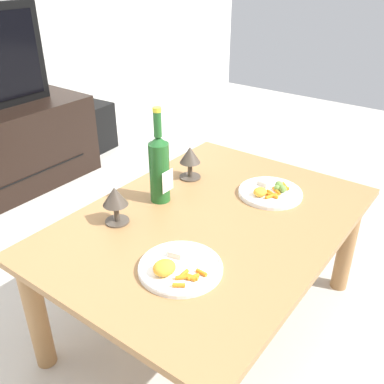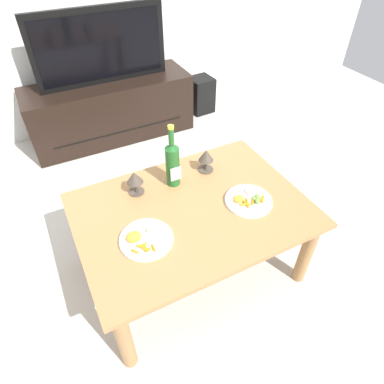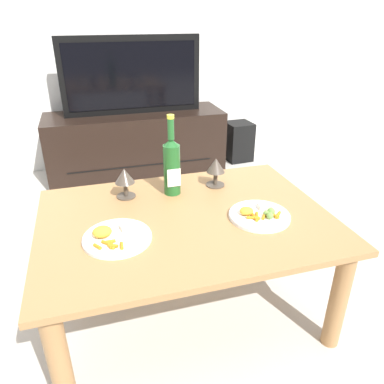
# 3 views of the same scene
# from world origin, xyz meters

# --- Properties ---
(ground_plane) EXTENTS (6.40, 6.40, 0.00)m
(ground_plane) POSITION_xyz_m (0.00, 0.00, 0.00)
(ground_plane) COLOR #B7B2A8
(back_wall) EXTENTS (6.40, 0.10, 2.60)m
(back_wall) POSITION_xyz_m (0.00, 1.97, 1.30)
(back_wall) COLOR silver
(back_wall) RESTS_ON ground_plane
(dining_table) EXTENTS (1.16, 0.84, 0.48)m
(dining_table) POSITION_xyz_m (0.00, 0.00, 0.41)
(dining_table) COLOR #9E7042
(dining_table) RESTS_ON ground_plane
(tv_stand) EXTENTS (1.40, 0.46, 0.51)m
(tv_stand) POSITION_xyz_m (0.03, 1.64, 0.26)
(tv_stand) COLOR black
(tv_stand) RESTS_ON ground_plane
(tv_screen) EXTENTS (1.06, 0.05, 0.57)m
(tv_screen) POSITION_xyz_m (0.03, 1.64, 0.80)
(tv_screen) COLOR black
(tv_screen) RESTS_ON tv_stand
(floor_speaker) EXTENTS (0.23, 0.23, 0.34)m
(floor_speaker) POSITION_xyz_m (0.96, 1.69, 0.17)
(floor_speaker) COLOR black
(floor_speaker) RESTS_ON ground_plane
(wine_bottle) EXTENTS (0.07, 0.08, 0.36)m
(wine_bottle) POSITION_xyz_m (0.00, 0.23, 0.63)
(wine_bottle) COLOR #1E5923
(wine_bottle) RESTS_ON dining_table
(goblet_left) EXTENTS (0.09, 0.09, 0.14)m
(goblet_left) POSITION_xyz_m (-0.21, 0.25, 0.58)
(goblet_left) COLOR #473D33
(goblet_left) RESTS_ON dining_table
(goblet_right) EXTENTS (0.09, 0.09, 0.14)m
(goblet_right) POSITION_xyz_m (0.21, 0.25, 0.58)
(goblet_right) COLOR #473D33
(goblet_right) RESTS_ON dining_table
(dinner_plate_left) EXTENTS (0.25, 0.25, 0.05)m
(dinner_plate_left) POSITION_xyz_m (-0.29, -0.09, 0.50)
(dinner_plate_left) COLOR white
(dinner_plate_left) RESTS_ON dining_table
(dinner_plate_right) EXTENTS (0.25, 0.25, 0.04)m
(dinner_plate_right) POSITION_xyz_m (0.28, -0.09, 0.50)
(dinner_plate_right) COLOR white
(dinner_plate_right) RESTS_ON dining_table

